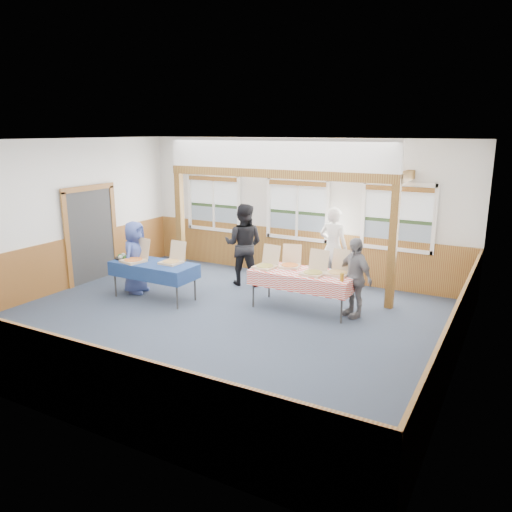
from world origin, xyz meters
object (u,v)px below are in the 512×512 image
at_px(table_right, 303,274).
at_px(person_grey, 354,277).
at_px(table_left, 154,266).
at_px(woman_black, 244,245).
at_px(man_blue, 135,257).
at_px(woman_white, 333,247).

distance_m(table_right, person_grey, 0.97).
height_order(table_left, person_grey, person_grey).
xyz_separation_m(table_left, woman_black, (1.10, 1.74, 0.21)).
bearing_deg(man_blue, woman_black, -58.85).
relative_size(table_left, person_grey, 1.29).
bearing_deg(woman_black, woman_white, -170.58).
bearing_deg(woman_white, woman_black, 29.51).
distance_m(table_right, woman_white, 1.69).
xyz_separation_m(woman_black, man_blue, (-1.71, -1.60, -0.14)).
distance_m(table_left, table_right, 3.04).
distance_m(table_left, woman_white, 3.86).
height_order(table_left, man_blue, man_blue).
xyz_separation_m(table_right, man_blue, (-3.53, -0.71, 0.06)).
distance_m(table_left, woman_black, 2.07).
bearing_deg(woman_white, man_blue, 40.00).
relative_size(table_left, table_right, 0.97).
bearing_deg(table_right, man_blue, -168.35).
height_order(table_left, woman_black, woman_black).
xyz_separation_m(woman_white, person_grey, (0.98, -1.54, -0.14)).
bearing_deg(table_left, man_blue, 148.52).
distance_m(woman_white, woman_black, 1.97).
relative_size(woman_white, woman_black, 0.97).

